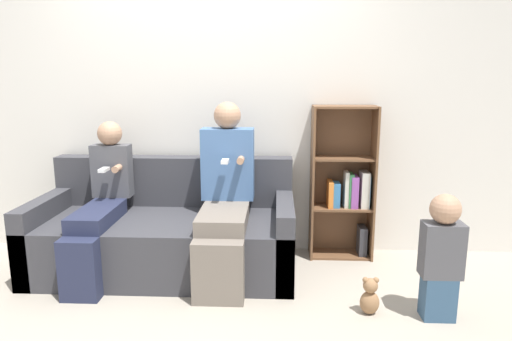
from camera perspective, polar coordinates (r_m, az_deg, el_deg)
name	(u,v)px	position (r m, az deg, el deg)	size (l,w,h in m)	color
ground_plane	(193,302)	(3.17, -7.92, -15.94)	(14.00, 14.00, 0.00)	#9E9384
back_wall	(211,100)	(3.83, -5.65, 8.77)	(10.00, 0.06, 2.55)	silver
couch	(167,234)	(3.61, -11.08, -7.80)	(1.94, 0.89, 0.82)	#38383D
adult_seated	(225,190)	(3.34, -3.89, -2.50)	(0.40, 0.84, 1.28)	#70665B
child_seated	(100,201)	(3.55, -18.91, -3.64)	(0.30, 0.86, 1.13)	#232842
toddler_standing	(441,255)	(3.00, 22.17, -9.72)	(0.24, 0.18, 0.79)	#335170
bookshelf	(345,187)	(3.79, 11.12, -2.07)	(0.50, 0.26, 1.24)	brown
teddy_bear	(370,297)	(3.04, 14.04, -15.06)	(0.12, 0.10, 0.24)	#936B47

